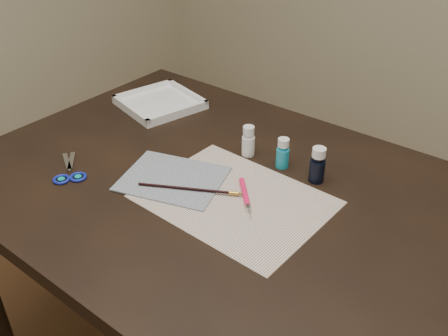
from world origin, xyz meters
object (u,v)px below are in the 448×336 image
Objects in this scene: paint_bottle_white at (248,141)px; canvas at (173,179)px; paint_bottle_navy at (318,165)px; paper at (235,199)px; scissors at (67,168)px; paint_bottle_cyan at (283,153)px; palette_tray at (160,102)px.

canvas is at bearing -109.24° from paint_bottle_white.
canvas is at bearing -142.31° from paint_bottle_navy.
paper is 0.44m from scissors.
scissors is at bearing -140.38° from paint_bottle_cyan.
scissors is (-0.52, -0.34, -0.04)m from paint_bottle_navy.
paint_bottle_navy is (0.10, -0.00, 0.01)m from paint_bottle_cyan.
scissors is (-0.41, -0.16, 0.00)m from paper.
canvas is 2.89× the size of paint_bottle_white.
palette_tray is (-0.49, 0.25, 0.01)m from paper.
paper is at bearing -120.27° from paint_bottle_navy.
paper is 1.71× the size of canvas.
paper is at bearing -92.36° from paint_bottle_cyan.
paint_bottle_cyan is (0.01, 0.19, 0.04)m from paper.
paint_bottle_cyan is 0.55m from scissors.
canvas is 3.00× the size of paint_bottle_cyan.
paint_bottle_white is 0.91× the size of paint_bottle_navy.
paper is at bearing -62.58° from paint_bottle_white.
palette_tray is at bearing 170.00° from paint_bottle_white.
palette_tray is at bearing 138.60° from canvas.
paint_bottle_navy is at bearing 59.73° from paper.
palette_tray reaches higher than paper.
paint_bottle_navy is (0.28, 0.21, 0.04)m from canvas.
paint_bottle_white is at bearing -103.88° from scissors.
palette_tray is (-0.50, 0.06, -0.03)m from paint_bottle_cyan.
canvas is 0.28m from paint_bottle_cyan.
paint_bottle_white is (-0.09, 0.18, 0.04)m from paper.
palette_tray is (-0.39, 0.07, -0.03)m from paint_bottle_white.
paint_bottle_navy reaches higher than canvas.
paint_bottle_white is (0.07, 0.21, 0.04)m from canvas.
paint_bottle_navy reaches higher than scissors.
paint_bottle_navy reaches higher than palette_tray.
paint_bottle_cyan is (0.18, 0.22, 0.04)m from canvas.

